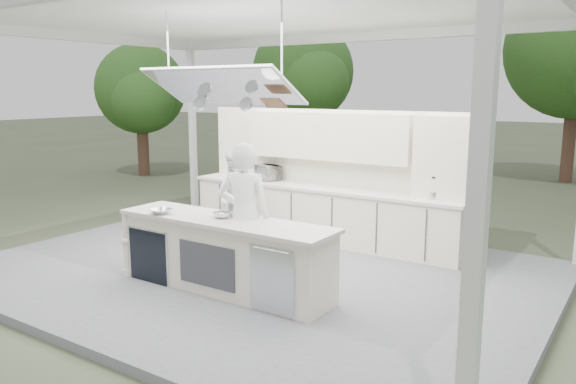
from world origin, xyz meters
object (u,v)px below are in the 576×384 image
Objects in this scene: demo_island at (223,254)px; sous_chef at (237,196)px; head_chef at (244,216)px; back_counter at (321,213)px.

demo_island is 2.45m from sous_chef.
demo_island is 2.00× the size of sous_chef.
head_chef is 1.24× the size of sous_chef.
back_counter is 2.63× the size of head_chef.
demo_island is at bearing -86.37° from back_counter.
head_chef is (0.37, -2.60, 0.49)m from back_counter.
demo_island is at bearing -64.92° from sous_chef.
demo_island is at bearing 25.84° from head_chef.
head_chef reaches higher than sous_chef.
sous_chef is at bearing -70.75° from head_chef.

